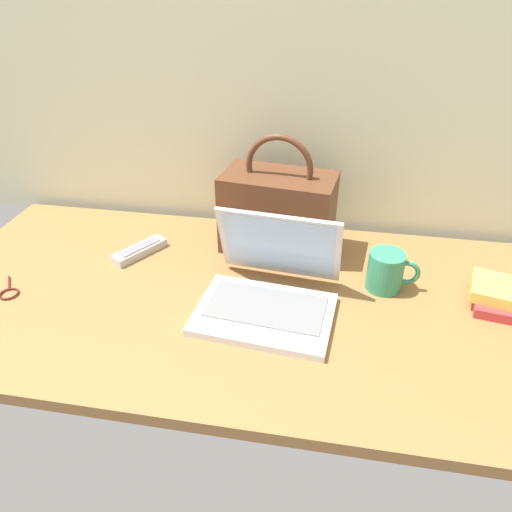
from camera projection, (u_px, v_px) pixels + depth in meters
desk at (243, 301)px, 1.16m from camera, size 1.60×0.76×0.03m
laptop at (270, 289)px, 1.10m from camera, size 0.33×0.31×0.21m
coffee_mug at (387, 271)px, 1.15m from camera, size 0.13×0.09×0.10m
remote_control_near at (140, 250)px, 1.31m from camera, size 0.12×0.16×0.02m
handbag at (278, 211)px, 1.28m from camera, size 0.32×0.20×0.33m
book_stack at (508, 297)px, 1.11m from camera, size 0.19×0.17×0.05m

